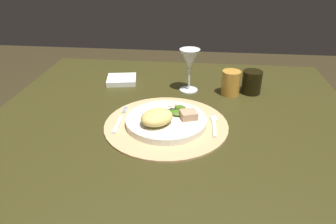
# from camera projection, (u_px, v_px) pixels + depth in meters

# --- Properties ---
(dining_table) EXTENTS (1.17, 1.01, 0.71)m
(dining_table) POSITION_uv_depth(u_px,v_px,m) (174.00, 149.00, 1.09)
(dining_table) COLOR #363214
(dining_table) RESTS_ON ground
(placemat) EXTENTS (0.37, 0.37, 0.01)m
(placemat) POSITION_uv_depth(u_px,v_px,m) (166.00, 125.00, 0.96)
(placemat) COLOR tan
(placemat) RESTS_ON dining_table
(dinner_plate) EXTENTS (0.24, 0.24, 0.02)m
(dinner_plate) POSITION_uv_depth(u_px,v_px,m) (166.00, 121.00, 0.95)
(dinner_plate) COLOR silver
(dinner_plate) RESTS_ON placemat
(pasta_serving) EXTENTS (0.13, 0.13, 0.04)m
(pasta_serving) POSITION_uv_depth(u_px,v_px,m) (157.00, 117.00, 0.91)
(pasta_serving) COLOR #ECC86B
(pasta_serving) RESTS_ON dinner_plate
(salad_greens) EXTENTS (0.06, 0.07, 0.03)m
(salad_greens) POSITION_uv_depth(u_px,v_px,m) (178.00, 111.00, 0.97)
(salad_greens) COLOR #436016
(salad_greens) RESTS_ON dinner_plate
(bread_piece) EXTENTS (0.06, 0.06, 0.02)m
(bread_piece) POSITION_uv_depth(u_px,v_px,m) (189.00, 115.00, 0.94)
(bread_piece) COLOR tan
(bread_piece) RESTS_ON dinner_plate
(fork) EXTENTS (0.02, 0.17, 0.00)m
(fork) POSITION_uv_depth(u_px,v_px,m) (120.00, 120.00, 0.97)
(fork) COLOR silver
(fork) RESTS_ON placemat
(spoon) EXTENTS (0.02, 0.13, 0.01)m
(spoon) POSITION_uv_depth(u_px,v_px,m) (214.00, 122.00, 0.96)
(spoon) COLOR silver
(spoon) RESTS_ON placemat
(napkin) EXTENTS (0.13, 0.12, 0.02)m
(napkin) POSITION_uv_depth(u_px,v_px,m) (122.00, 80.00, 1.25)
(napkin) COLOR white
(napkin) RESTS_ON dining_table
(wine_glass) EXTENTS (0.07, 0.07, 0.16)m
(wine_glass) POSITION_uv_depth(u_px,v_px,m) (190.00, 61.00, 1.13)
(wine_glass) COLOR silver
(wine_glass) RESTS_ON dining_table
(amber_tumbler) EXTENTS (0.07, 0.07, 0.09)m
(amber_tumbler) POSITION_uv_depth(u_px,v_px,m) (231.00, 83.00, 1.14)
(amber_tumbler) COLOR #C68A32
(amber_tumbler) RESTS_ON dining_table
(dark_tumbler) EXTENTS (0.07, 0.07, 0.08)m
(dark_tumbler) POSITION_uv_depth(u_px,v_px,m) (252.00, 82.00, 1.15)
(dark_tumbler) COLOR black
(dark_tumbler) RESTS_ON dining_table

